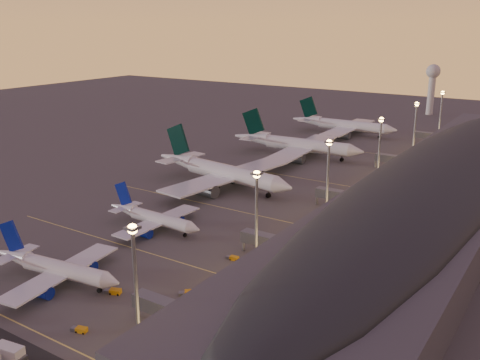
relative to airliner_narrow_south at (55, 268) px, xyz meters
name	(u,v)px	position (x,y,z in m)	size (l,w,h in m)	color
ground	(145,242)	(1.31, 28.84, -3.43)	(700.00, 700.00, 0.00)	#454240
airliner_narrow_south	(55,268)	(0.00, 0.00, 0.00)	(37.21, 33.51, 13.29)	silver
airliner_narrow_north	(153,218)	(-3.66, 37.95, -0.23)	(34.62, 30.85, 12.40)	silver
airliner_wide_near	(221,172)	(-11.83, 83.84, 1.91)	(64.83, 59.57, 20.75)	silver
airliner_wide_mid	(296,144)	(-9.90, 140.31, 1.77)	(63.13, 57.58, 20.20)	silver
airliner_wide_far	(343,125)	(-11.36, 197.88, 1.47)	(59.34, 53.86, 19.04)	silver
terminal_building	(443,183)	(63.15, 101.31, 5.35)	(56.35, 255.00, 17.46)	#46464A
light_masts	(359,151)	(37.31, 93.84, 14.12)	(2.20, 217.20, 25.90)	gray
radar_tower	(432,81)	(11.31, 288.84, 18.44)	(9.00, 9.00, 32.50)	silver
lane_markings	(227,202)	(1.31, 68.84, -3.43)	(90.00, 180.36, 0.00)	#D8C659
baggage_tug_a	(80,330)	(21.47, -11.41, -2.99)	(3.51, 2.10, 0.98)	orange
baggage_tug_b	(113,291)	(15.68, 3.14, -2.92)	(4.07, 2.77, 1.13)	orange
baggage_tug_c	(233,258)	(28.12, 32.50, -2.98)	(3.49, 1.75, 1.00)	orange
catering_truck_a	(11,355)	(19.24, -24.89, -1.84)	(6.35, 3.25, 3.41)	silver
baggage_tug_d	(188,293)	(30.17, 11.67, -2.92)	(3.85, 3.42, 1.12)	orange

